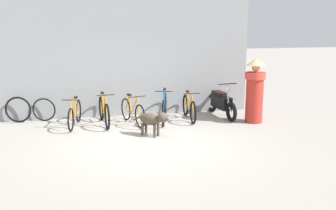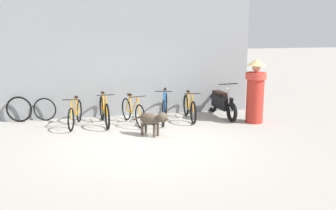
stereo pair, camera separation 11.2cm
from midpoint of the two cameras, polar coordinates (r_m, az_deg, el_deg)
ground_plane at (r=8.97m, az=-3.48°, el=-5.67°), size 60.00×60.00×0.00m
shop_wall_back at (r=11.53m, az=-6.00°, el=6.85°), size 7.24×0.20×3.40m
bicycle_0 at (r=10.63m, az=-13.67°, el=-1.33°), size 0.47×1.55×0.79m
bicycle_1 at (r=10.68m, az=-9.56°, el=-0.94°), size 0.46×1.72×0.88m
bicycle_2 at (r=10.65m, az=-5.46°, el=-0.95°), size 0.55×1.54×0.82m
bicycle_3 at (r=10.86m, az=-0.84°, el=-0.44°), size 0.58×1.76×0.93m
bicycle_4 at (r=11.09m, az=2.79°, el=-0.43°), size 0.46×1.61×0.82m
motorcycle at (r=11.51m, az=7.46°, el=0.30°), size 0.58×1.84×1.03m
stray_dog at (r=9.46m, az=-2.53°, el=-2.11°), size 0.82×0.78×0.62m
person_in_robes at (r=10.93m, az=12.20°, el=2.15°), size 0.72×0.72×1.75m
spare_tire_left at (r=11.52m, az=-21.18°, el=-0.63°), size 0.72×0.19×0.72m
spare_tire_right at (r=11.46m, az=-17.82°, el=-0.65°), size 0.64×0.19×0.65m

